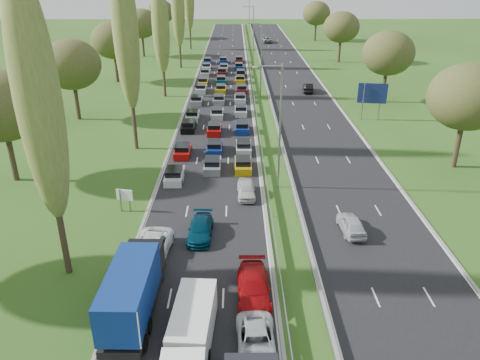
{
  "coord_description": "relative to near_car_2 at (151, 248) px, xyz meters",
  "views": [
    {
      "loc": [
        0.37,
        1.39,
        19.66
      ],
      "look_at": [
        0.75,
        41.39,
        1.5
      ],
      "focal_mm": 35.0,
      "sensor_mm": 36.0,
      "label": 1
    }
  ],
  "objects": [
    {
      "name": "ground",
      "position": [
        10.43,
        49.13,
        -0.78
      ],
      "size": [
        260.0,
        260.0,
        0.0
      ],
      "primitive_type": "plane",
      "color": "#2B4B17",
      "rests_on": "ground"
    },
    {
      "name": "near_carriageway",
      "position": [
        3.68,
        51.63,
        -0.78
      ],
      "size": [
        10.5,
        215.0,
        0.04
      ],
      "primitive_type": "cube",
      "color": "black",
      "rests_on": "ground"
    },
    {
      "name": "far_carriageway",
      "position": [
        17.18,
        51.63,
        -0.78
      ],
      "size": [
        10.5,
        215.0,
        0.04
      ],
      "primitive_type": "cube",
      "color": "black",
      "rests_on": "ground"
    },
    {
      "name": "central_reservation",
      "position": [
        10.43,
        51.63,
        -0.23
      ],
      "size": [
        2.36,
        215.0,
        0.32
      ],
      "color": "gray",
      "rests_on": "ground"
    },
    {
      "name": "lamp_columns",
      "position": [
        10.43,
        47.13,
        5.22
      ],
      "size": [
        0.18,
        140.18,
        12.0
      ],
      "color": "gray",
      "rests_on": "ground"
    },
    {
      "name": "poplar_row",
      "position": [
        -5.57,
        37.3,
        11.61
      ],
      "size": [
        2.8,
        127.8,
        22.44
      ],
      "color": "#2D2116",
      "rests_on": "ground"
    },
    {
      "name": "woodland_left",
      "position": [
        -16.07,
        31.76,
        6.9
      ],
      "size": [
        8.0,
        166.0,
        11.1
      ],
      "color": "#2D2116",
      "rests_on": "ground"
    },
    {
      "name": "woodland_right",
      "position": [
        29.93,
        35.8,
        6.9
      ],
      "size": [
        8.0,
        153.0,
        11.1
      ],
      "color": "#2D2116",
      "rests_on": "ground"
    },
    {
      "name": "traffic_queue_fill",
      "position": [
        3.65,
        46.84,
        -0.34
      ],
      "size": [
        9.07,
        69.34,
        0.8
      ],
      "color": "silver",
      "rests_on": "ground"
    },
    {
      "name": "near_car_2",
      "position": [
        0.0,
        0.0,
        0.0
      ],
      "size": [
        2.94,
        5.64,
        1.52
      ],
      "primitive_type": "imported",
      "rotation": [
        0.0,
        0.0,
        -0.08
      ],
      "color": "white",
      "rests_on": "near_carriageway"
    },
    {
      "name": "near_car_7",
      "position": [
        3.44,
        2.88,
        -0.09
      ],
      "size": [
        2.05,
        4.67,
        1.33
      ],
      "primitive_type": "imported",
      "rotation": [
        0.0,
        0.0,
        -0.04
      ],
      "color": "#042E46",
      "rests_on": "near_carriageway"
    },
    {
      "name": "near_car_10",
      "position": [
        7.4,
        -9.53,
        -0.1
      ],
      "size": [
        2.32,
        4.81,
        1.32
      ],
      "primitive_type": "imported",
      "rotation": [
        0.0,
        0.0,
        0.03
      ],
      "color": "silver",
      "rests_on": "near_carriageway"
    },
    {
      "name": "near_car_11",
      "position": [
        7.41,
        -4.78,
        0.01
      ],
      "size": [
        2.22,
        5.35,
        1.55
      ],
      "primitive_type": "imported",
      "rotation": [
        0.0,
        0.0,
        0.01
      ],
      "color": "#9C090D",
      "rests_on": "near_carriageway"
    },
    {
      "name": "near_car_12",
      "position": [
        7.25,
        10.16,
        -0.06
      ],
      "size": [
        1.72,
        4.12,
        1.39
      ],
      "primitive_type": "imported",
      "rotation": [
        0.0,
        0.0,
        0.02
      ],
      "color": "silver",
      "rests_on": "near_carriageway"
    },
    {
      "name": "far_car_0",
      "position": [
        15.65,
        3.5,
        -0.06
      ],
      "size": [
        1.9,
        4.22,
        1.41
      ],
      "primitive_type": "imported",
      "rotation": [
        0.0,
        0.0,
        3.2
      ],
      "color": "#B2B5BC",
      "rests_on": "far_carriageway"
    },
    {
      "name": "far_car_1",
      "position": [
        18.83,
        50.89,
        0.01
      ],
      "size": [
        2.02,
        4.81,
        1.54
      ],
      "primitive_type": "imported",
      "rotation": [
        0.0,
        0.0,
        3.06
      ],
      "color": "black",
      "rests_on": "far_carriageway"
    },
    {
      "name": "far_car_2",
      "position": [
        15.45,
        110.35,
        0.04
      ],
      "size": [
        2.91,
        5.85,
        1.59
      ],
      "primitive_type": "imported",
      "rotation": [
        0.0,
        0.0,
        3.19
      ],
      "color": "gray",
      "rests_on": "far_carriageway"
    },
    {
      "name": "blue_lorry",
      "position": [
        0.06,
        -6.3,
        1.15
      ],
      "size": [
        2.44,
        8.8,
        3.71
      ],
      "rotation": [
        0.0,
        0.0,
        -0.03
      ],
      "color": "black",
      "rests_on": "near_carriageway"
    },
    {
      "name": "white_van_rear",
      "position": [
        3.81,
        -8.24,
        0.37
      ],
      "size": [
        2.18,
        5.56,
        2.24
      ],
      "rotation": [
        0.0,
        0.0,
        -0.07
      ],
      "color": "white",
      "rests_on": "near_carriageway"
    },
    {
      "name": "info_sign",
      "position": [
        -3.47,
        7.26,
        0.59
      ],
      "size": [
        1.49,
        0.42,
        2.1
      ],
      "color": "gray",
      "rests_on": "ground"
    },
    {
      "name": "direction_sign",
      "position": [
        25.33,
        34.45,
        2.79
      ],
      "size": [
        3.96,
        0.76,
        5.2
      ],
      "color": "gray",
      "rests_on": "ground"
    }
  ]
}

